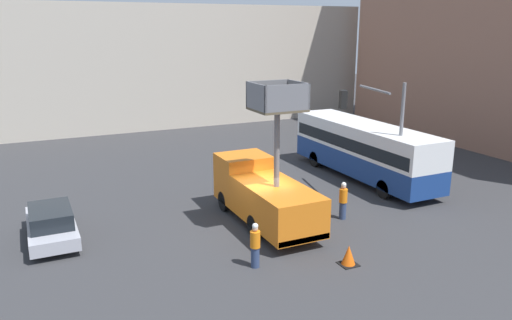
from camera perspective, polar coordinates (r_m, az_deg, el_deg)
The scene contains 9 objects.
ground_plane at distance 22.57m, azimuth 0.26°, elevation -7.65°, with size 120.00×120.00×0.00m, color #333335.
building_backdrop_far at distance 47.91m, azimuth -14.69°, elevation 10.45°, with size 44.00×10.00×10.59m.
utility_truck at distance 22.55m, azimuth 0.88°, elevation -3.63°, with size 2.37×6.93×6.52m.
city_bus at distance 29.75m, azimuth 12.21°, elevation 1.46°, with size 2.62×10.93×3.27m.
traffic_light_pole at distance 26.09m, azimuth 14.04°, elevation 4.29°, with size 3.47×3.21×5.98m.
road_worker_near_truck at distance 18.70m, azimuth -0.09°, elevation -9.74°, with size 0.38×0.38×1.75m.
road_worker_directing at distance 23.52m, azimuth 9.92°, elevation -4.60°, with size 0.38×0.38×1.79m.
traffic_cone_near_truck at distance 19.40m, azimuth 10.54°, elevation -10.70°, with size 0.68×0.68×0.77m.
parked_car_curbside at distance 22.66m, azimuth -22.36°, elevation -6.73°, with size 1.86×4.64×1.47m.
Camera 1 is at (-9.01, -18.78, 8.69)m, focal length 35.00 mm.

